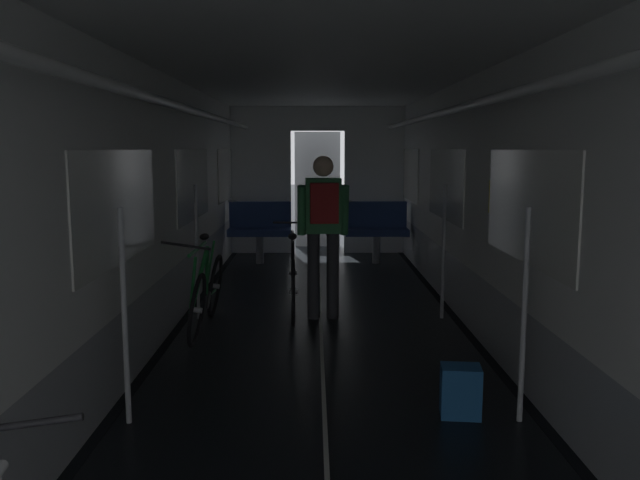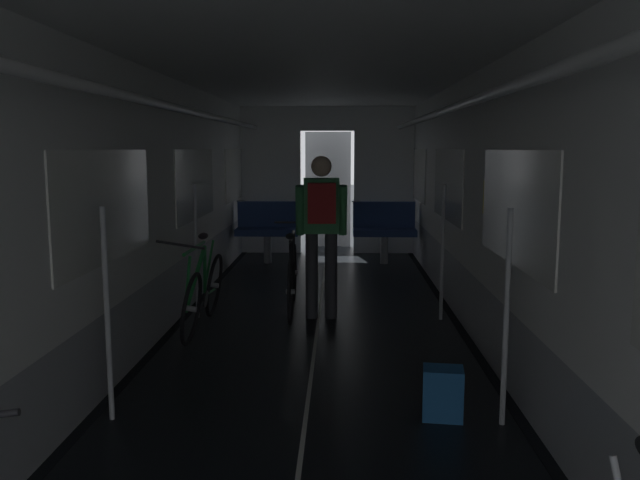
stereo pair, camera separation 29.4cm
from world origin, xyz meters
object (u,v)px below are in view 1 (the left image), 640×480
bench_seat_far_left (260,226)px  bench_seat_far_right (376,226)px  bicycle_green (206,292)px  person_cyclist_aisle (323,222)px  backpack_on_floor (461,391)px  bicycle_black_in_aisle (293,277)px

bench_seat_far_left → bench_seat_far_right: 1.80m
bicycle_green → person_cyclist_aisle: size_ratio=1.00×
bench_seat_far_right → backpack_on_floor: bench_seat_far_right is taller
backpack_on_floor → bicycle_black_in_aisle: bearing=113.2°
bench_seat_far_right → bicycle_black_in_aisle: bearing=-111.0°
bench_seat_far_right → backpack_on_floor: (0.00, -5.89, -0.40)m
bicycle_black_in_aisle → bench_seat_far_right: bearing=69.0°
bench_seat_far_right → bicycle_green: 4.31m
bicycle_black_in_aisle → bench_seat_far_left: bearing=101.1°
backpack_on_floor → bench_seat_far_right: bearing=90.0°
person_cyclist_aisle → bicycle_black_in_aisle: size_ratio=1.00×
bicycle_green → person_cyclist_aisle: bearing=20.8°
bicycle_green → bicycle_black_in_aisle: bearing=40.5°
bench_seat_far_left → person_cyclist_aisle: bearing=-74.5°
bench_seat_far_left → bicycle_green: 3.82m
bicycle_green → bicycle_black_in_aisle: bicycle_green is taller
bench_seat_far_right → bicycle_black_in_aisle: size_ratio=0.58×
bench_seat_far_right → person_cyclist_aisle: bearing=-104.4°
bench_seat_far_right → bicycle_black_in_aisle: (-1.19, -3.10, -0.18)m
bench_seat_far_right → bicycle_green: size_ratio=0.58×
bicycle_green → person_cyclist_aisle: person_cyclist_aisle is taller
bench_seat_far_right → backpack_on_floor: 5.90m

